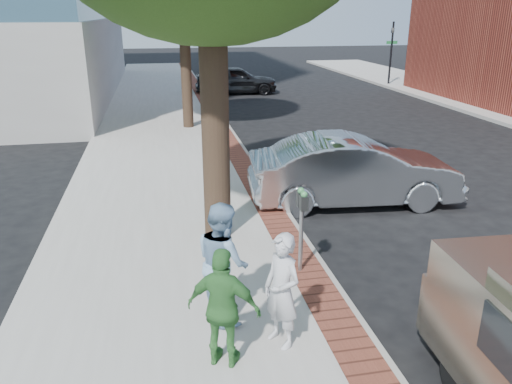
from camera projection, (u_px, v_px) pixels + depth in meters
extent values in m
plane|color=black|center=(268.00, 285.00, 8.37)|extent=(120.00, 120.00, 0.00)
cube|color=#9E9991|center=(165.00, 157.00, 15.45)|extent=(5.00, 60.00, 0.15)
cube|color=brown|center=(235.00, 151.00, 15.82)|extent=(0.60, 60.00, 0.01)
cube|color=gray|center=(246.00, 153.00, 15.91)|extent=(0.10, 60.00, 0.15)
cylinder|color=black|center=(200.00, 58.00, 28.19)|extent=(0.12, 0.12, 3.80)
imported|color=black|center=(199.00, 37.00, 27.81)|extent=(0.18, 0.15, 0.90)
cube|color=#1E7238|center=(200.00, 45.00, 27.95)|extent=(0.70, 0.03, 0.18)
cylinder|color=black|center=(391.00, 54.00, 30.30)|extent=(0.12, 0.12, 3.80)
imported|color=black|center=(393.00, 36.00, 29.92)|extent=(0.18, 0.15, 0.90)
cube|color=#1E7238|center=(392.00, 42.00, 30.06)|extent=(0.70, 0.03, 0.18)
cylinder|color=black|center=(215.00, 125.00, 9.21)|extent=(0.52, 0.52, 4.40)
cylinder|color=black|center=(186.00, 76.00, 18.64)|extent=(0.40, 0.40, 3.85)
cylinder|color=gray|center=(301.00, 240.00, 8.34)|extent=(0.07, 0.07, 1.15)
cube|color=#2D3030|center=(304.00, 203.00, 8.02)|extent=(0.12, 0.14, 0.24)
cube|color=#2D3030|center=(301.00, 199.00, 8.19)|extent=(0.12, 0.14, 0.24)
sphere|color=#3F8C4C|center=(304.00, 194.00, 7.97)|extent=(0.11, 0.11, 0.11)
sphere|color=#3F8C4C|center=(301.00, 191.00, 8.14)|extent=(0.11, 0.11, 0.11)
imported|color=silver|center=(282.00, 291.00, 6.41)|extent=(0.61, 0.69, 1.58)
imported|color=#7C9FBF|center=(223.00, 261.00, 6.99)|extent=(0.88, 1.00, 1.75)
imported|color=#3C7F39|center=(224.00, 309.00, 6.03)|extent=(1.00, 0.75, 1.58)
imported|color=#B5B7BC|center=(354.00, 171.00, 11.71)|extent=(5.02, 2.12, 1.61)
imported|color=black|center=(236.00, 80.00, 27.77)|extent=(4.61, 2.04, 1.54)
cube|color=gray|center=(505.00, 314.00, 6.29)|extent=(1.91, 1.01, 0.81)
cylinder|color=black|center=(463.00, 376.00, 5.80)|extent=(0.26, 0.66, 0.65)
cube|color=black|center=(489.00, 273.00, 6.60)|extent=(1.61, 0.11, 0.40)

